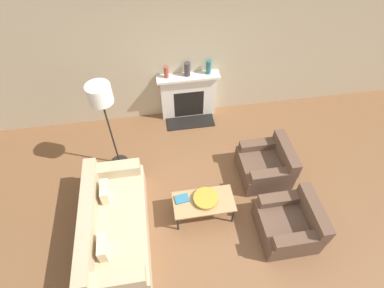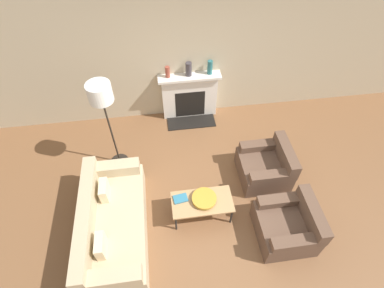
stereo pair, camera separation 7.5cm
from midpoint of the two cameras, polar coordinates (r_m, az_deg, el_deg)
The scene contains 13 objects.
ground_plane at distance 5.21m, azimuth 3.93°, elevation -13.45°, with size 18.00×18.00×0.00m, color brown.
wall_back at distance 5.97m, azimuth -0.16°, elevation 16.93°, with size 18.00×0.06×2.90m.
fireplace at distance 6.40m, azimuth -0.13°, elevation 9.05°, with size 1.26×0.59×1.04m.
couch at distance 4.96m, azimuth -14.62°, elevation -14.43°, with size 0.93×2.02×0.76m.
armchair_near at distance 5.05m, azimuth 18.31°, elevation -14.54°, with size 0.85×0.87×0.72m.
armchair_far at distance 5.58m, azimuth 14.34°, elevation -4.19°, with size 0.85×0.87×0.72m.
coffee_table at distance 4.88m, azimuth 2.39°, elevation -11.09°, with size 0.98×0.50×0.42m.
bowl at distance 4.83m, azimuth 2.78°, elevation -10.35°, with size 0.40×0.40×0.07m.
book at distance 4.87m, azimuth -1.77°, elevation -10.34°, with size 0.24×0.19×0.02m.
floor_lamp at distance 4.89m, azimuth -16.38°, elevation 8.11°, with size 0.38×0.38×1.86m.
mantel_vase_left at distance 5.99m, azimuth -4.32°, elevation 13.52°, with size 0.09×0.09×0.23m.
mantel_vase_center_left at distance 6.00m, azimuth -0.28°, elevation 14.07°, with size 0.12×0.12×0.28m.
mantel_vase_center_right at distance 6.06m, azimuth 3.80°, elevation 14.37°, with size 0.10×0.10×0.29m.
Camera 2 is at (-0.63, -2.35, 4.60)m, focal length 28.00 mm.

